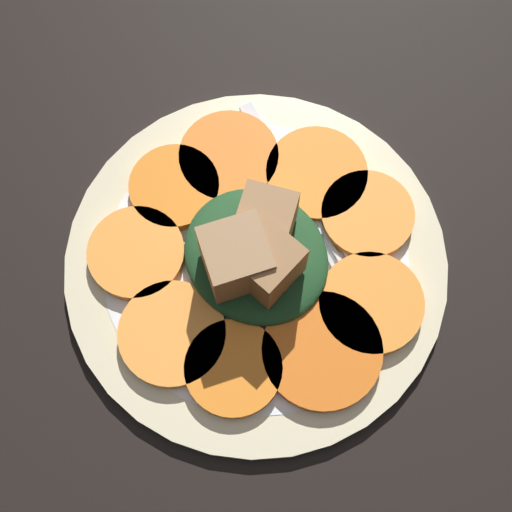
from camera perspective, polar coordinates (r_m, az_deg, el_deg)
table_slab at (r=56.04cm, az=-0.00°, el=-1.04°), size 120.00×120.00×2.00cm
plate at (r=54.60cm, az=-0.00°, el=-0.55°), size 29.19×29.19×1.05cm
carrot_slice_0 at (r=51.94cm, az=5.29°, el=-7.56°), size 8.73×8.73×0.96cm
carrot_slice_1 at (r=53.23cm, az=9.17°, el=-3.76°), size 7.78×7.78×0.96cm
carrot_slice_2 at (r=55.51cm, az=8.89°, el=3.27°), size 7.18×7.18×0.96cm
carrot_slice_3 at (r=56.47cm, az=4.86°, el=6.57°), size 7.97×7.97×0.96cm
carrot_slice_4 at (r=56.97cm, az=-2.19°, el=7.92°), size 7.90×7.90×0.96cm
carrot_slice_5 at (r=56.15cm, az=-6.55°, el=5.49°), size 7.05×7.05×0.96cm
carrot_slice_6 at (r=54.49cm, az=-9.55°, el=0.24°), size 7.34×7.34×0.96cm
carrot_slice_7 at (r=52.28cm, az=-6.52°, el=-6.41°), size 7.86×7.86×0.96cm
carrot_slice_8 at (r=51.51cm, az=-1.82°, el=-8.98°), size 7.04×7.04×0.96cm
center_pile at (r=51.55cm, az=-0.11°, el=0.32°), size 11.33×10.20×6.70cm
fork at (r=55.87cm, az=3.33°, el=4.82°), size 17.04×6.60×0.40cm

